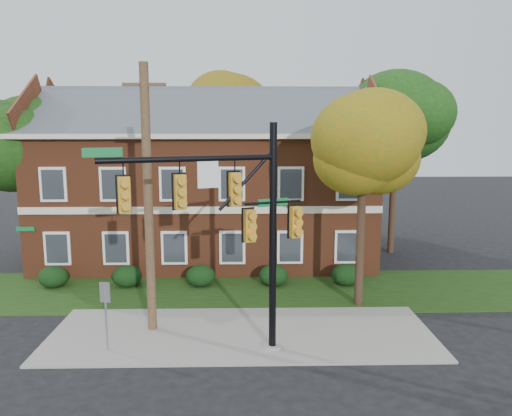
{
  "coord_description": "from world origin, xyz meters",
  "views": [
    {
      "loc": [
        0.13,
        -16.4,
        7.55
      ],
      "look_at": [
        0.57,
        3.0,
        4.4
      ],
      "focal_mm": 35.0,
      "sensor_mm": 36.0,
      "label": 1
    }
  ],
  "objects_px": {
    "hedge_right": "(273,275)",
    "traffic_signal": "(233,215)",
    "apartment_building": "(207,173)",
    "utility_pole": "(148,200)",
    "tree_left_rear": "(24,144)",
    "tree_far_rear": "(233,109)",
    "tree_near_right": "(370,149)",
    "hedge_left": "(127,276)",
    "sign_post": "(106,305)",
    "tree_right_rear": "(402,117)",
    "hedge_far_right": "(346,275)",
    "hedge_far_left": "(53,277)",
    "hedge_center": "(201,276)"
  },
  "relations": [
    {
      "from": "sign_post",
      "to": "tree_right_rear",
      "type": "bearing_deg",
      "value": 53.42
    },
    {
      "from": "hedge_left",
      "to": "hedge_far_right",
      "type": "height_order",
      "value": "same"
    },
    {
      "from": "tree_far_rear",
      "to": "hedge_far_left",
      "type": "bearing_deg",
      "value": -122.5
    },
    {
      "from": "hedge_center",
      "to": "tree_near_right",
      "type": "bearing_deg",
      "value": -21.42
    },
    {
      "from": "apartment_building",
      "to": "tree_left_rear",
      "type": "distance_m",
      "value": 9.94
    },
    {
      "from": "hedge_far_right",
      "to": "utility_pole",
      "type": "bearing_deg",
      "value": -147.86
    },
    {
      "from": "tree_left_rear",
      "to": "hedge_far_right",
      "type": "bearing_deg",
      "value": -13.89
    },
    {
      "from": "hedge_far_left",
      "to": "tree_near_right",
      "type": "height_order",
      "value": "tree_near_right"
    },
    {
      "from": "tree_left_rear",
      "to": "tree_near_right",
      "type": "bearing_deg",
      "value": -22.36
    },
    {
      "from": "utility_pole",
      "to": "traffic_signal",
      "type": "bearing_deg",
      "value": -34.18
    },
    {
      "from": "tree_far_rear",
      "to": "sign_post",
      "type": "relative_size",
      "value": 4.69
    },
    {
      "from": "sign_post",
      "to": "hedge_right",
      "type": "bearing_deg",
      "value": 59.29
    },
    {
      "from": "hedge_right",
      "to": "traffic_signal",
      "type": "height_order",
      "value": "traffic_signal"
    },
    {
      "from": "hedge_right",
      "to": "utility_pole",
      "type": "distance_m",
      "value": 8.41
    },
    {
      "from": "apartment_building",
      "to": "hedge_right",
      "type": "bearing_deg",
      "value": -56.33
    },
    {
      "from": "hedge_right",
      "to": "tree_near_right",
      "type": "bearing_deg",
      "value": -37.28
    },
    {
      "from": "hedge_far_left",
      "to": "hedge_right",
      "type": "distance_m",
      "value": 10.5
    },
    {
      "from": "tree_right_rear",
      "to": "sign_post",
      "type": "bearing_deg",
      "value": -136.48
    },
    {
      "from": "tree_right_rear",
      "to": "sign_post",
      "type": "distance_m",
      "value": 20.17
    },
    {
      "from": "hedge_far_right",
      "to": "traffic_signal",
      "type": "distance_m",
      "value": 10.09
    },
    {
      "from": "tree_right_rear",
      "to": "hedge_far_left",
      "type": "bearing_deg",
      "value": -161.55
    },
    {
      "from": "hedge_left",
      "to": "tree_near_right",
      "type": "distance_m",
      "value": 12.68
    },
    {
      "from": "hedge_right",
      "to": "traffic_signal",
      "type": "relative_size",
      "value": 0.18
    },
    {
      "from": "hedge_center",
      "to": "tree_far_rear",
      "type": "relative_size",
      "value": 0.12
    },
    {
      "from": "hedge_center",
      "to": "utility_pole",
      "type": "distance_m",
      "value": 7.0
    },
    {
      "from": "tree_left_rear",
      "to": "tree_far_rear",
      "type": "bearing_deg",
      "value": 38.97
    },
    {
      "from": "tree_left_rear",
      "to": "tree_far_rear",
      "type": "relative_size",
      "value": 0.77
    },
    {
      "from": "tree_far_rear",
      "to": "sign_post",
      "type": "xyz_separation_m",
      "value": [
        -3.89,
        -20.14,
        -7.17
      ]
    },
    {
      "from": "apartment_building",
      "to": "sign_post",
      "type": "relative_size",
      "value": 7.65
    },
    {
      "from": "sign_post",
      "to": "tree_far_rear",
      "type": "bearing_deg",
      "value": 88.98
    },
    {
      "from": "hedge_far_right",
      "to": "sign_post",
      "type": "xyz_separation_m",
      "value": [
        -9.54,
        -7.05,
        1.14
      ]
    },
    {
      "from": "hedge_far_left",
      "to": "hedge_center",
      "type": "relative_size",
      "value": 1.0
    },
    {
      "from": "apartment_building",
      "to": "sign_post",
      "type": "bearing_deg",
      "value": -101.68
    },
    {
      "from": "tree_right_rear",
      "to": "utility_pole",
      "type": "xyz_separation_m",
      "value": [
        -12.66,
        -11.36,
        -3.16
      ]
    },
    {
      "from": "apartment_building",
      "to": "utility_pole",
      "type": "height_order",
      "value": "utility_pole"
    },
    {
      "from": "hedge_far_left",
      "to": "tree_left_rear",
      "type": "xyz_separation_m",
      "value": [
        -2.73,
        4.14,
        6.16
      ]
    },
    {
      "from": "hedge_far_left",
      "to": "utility_pole",
      "type": "relative_size",
      "value": 0.14
    },
    {
      "from": "hedge_center",
      "to": "hedge_right",
      "type": "height_order",
      "value": "same"
    },
    {
      "from": "hedge_far_left",
      "to": "tree_far_rear",
      "type": "xyz_separation_m",
      "value": [
        8.34,
        13.09,
        8.32
      ]
    },
    {
      "from": "tree_near_right",
      "to": "tree_left_rear",
      "type": "height_order",
      "value": "tree_left_rear"
    },
    {
      "from": "apartment_building",
      "to": "hedge_left",
      "type": "distance_m",
      "value": 7.73
    },
    {
      "from": "hedge_far_right",
      "to": "tree_far_rear",
      "type": "bearing_deg",
      "value": 113.37
    },
    {
      "from": "hedge_far_right",
      "to": "tree_left_rear",
      "type": "xyz_separation_m",
      "value": [
        -16.73,
        4.14,
        6.16
      ]
    },
    {
      "from": "apartment_building",
      "to": "utility_pole",
      "type": "xyz_separation_m",
      "value": [
        -1.35,
        -10.5,
        -0.03
      ]
    },
    {
      "from": "hedge_right",
      "to": "sign_post",
      "type": "distance_m",
      "value": 9.35
    },
    {
      "from": "hedge_left",
      "to": "sign_post",
      "type": "distance_m",
      "value": 7.2
    },
    {
      "from": "hedge_right",
      "to": "hedge_far_right",
      "type": "bearing_deg",
      "value": 0.0
    },
    {
      "from": "tree_left_rear",
      "to": "traffic_signal",
      "type": "height_order",
      "value": "tree_left_rear"
    },
    {
      "from": "tree_right_rear",
      "to": "tree_near_right",
      "type": "bearing_deg",
      "value": -114.58
    },
    {
      "from": "hedge_right",
      "to": "hedge_far_left",
      "type": "bearing_deg",
      "value": 180.0
    }
  ]
}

